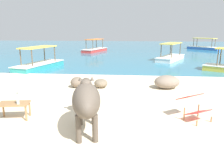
{
  "coord_description": "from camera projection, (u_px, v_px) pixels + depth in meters",
  "views": [
    {
      "loc": [
        0.56,
        -4.2,
        2.32
      ],
      "look_at": [
        -0.13,
        3.0,
        0.55
      ],
      "focal_mm": 36.26,
      "sensor_mm": 36.0,
      "label": 1
    }
  ],
  "objects": [
    {
      "name": "sand_beach",
      "position": [
        105.0,
        143.0,
        4.66
      ],
      "size": [
        18.0,
        14.0,
        0.04
      ],
      "primitive_type": "cube",
      "color": "beige",
      "rests_on": "ground"
    },
    {
      "name": "water_surface",
      "position": [
        129.0,
        50.0,
        25.94
      ],
      "size": [
        60.0,
        36.0,
        0.03
      ],
      "primitive_type": "cube",
      "color": "teal",
      "rests_on": "ground"
    },
    {
      "name": "cow",
      "position": [
        86.0,
        99.0,
        4.98
      ],
      "size": [
        0.94,
        2.11,
        1.17
      ],
      "rotation": [
        0.0,
        0.0,
        1.78
      ],
      "color": "#4C4238",
      "rests_on": "sand_beach"
    },
    {
      "name": "low_bench_table",
      "position": [
        14.0,
        106.0,
        5.81
      ],
      "size": [
        0.83,
        0.58,
        0.43
      ],
      "rotation": [
        0.0,
        0.0,
        0.19
      ],
      "color": "olive",
      "rests_on": "sand_beach"
    },
    {
      "name": "bottle",
      "position": [
        18.0,
        100.0,
        5.68
      ],
      "size": [
        0.07,
        0.07,
        0.3
      ],
      "color": "#A3C6D1",
      "rests_on": "low_bench_table"
    },
    {
      "name": "deck_chair_near",
      "position": [
        194.0,
        105.0,
        5.78
      ],
      "size": [
        0.87,
        0.93,
        0.68
      ],
      "rotation": [
        0.0,
        0.0,
        5.31
      ],
      "color": "olive",
      "rests_on": "sand_beach"
    },
    {
      "name": "shore_rock_large",
      "position": [
        77.0,
        82.0,
        9.03
      ],
      "size": [
        0.61,
        0.68,
        0.42
      ],
      "primitive_type": "ellipsoid",
      "rotation": [
        0.0,
        0.0,
        1.29
      ],
      "color": "#6B5B4C",
      "rests_on": "sand_beach"
    },
    {
      "name": "shore_rock_medium",
      "position": [
        101.0,
        83.0,
        9.03
      ],
      "size": [
        0.65,
        0.74,
        0.34
      ],
      "primitive_type": "ellipsoid",
      "rotation": [
        0.0,
        0.0,
        1.77
      ],
      "color": "#756651",
      "rests_on": "sand_beach"
    },
    {
      "name": "shore_rock_small",
      "position": [
        167.0,
        82.0,
        8.85
      ],
      "size": [
        1.19,
        1.06,
        0.51
      ],
      "primitive_type": "ellipsoid",
      "rotation": [
        0.0,
        0.0,
        0.3
      ],
      "color": "gray",
      "rests_on": "sand_beach"
    },
    {
      "name": "boat_red",
      "position": [
        95.0,
        49.0,
        23.38
      ],
      "size": [
        2.27,
        3.85,
        1.29
      ],
      "rotation": [
        0.0,
        0.0,
        4.39
      ],
      "color": "#C63833",
      "rests_on": "water_surface"
    },
    {
      "name": "boat_white",
      "position": [
        171.0,
        57.0,
        16.97
      ],
      "size": [
        2.66,
        3.8,
        1.29
      ],
      "rotation": [
        0.0,
        0.0,
        1.11
      ],
      "color": "white",
      "rests_on": "water_surface"
    },
    {
      "name": "boat_blue",
      "position": [
        204.0,
        47.0,
        25.8
      ],
      "size": [
        3.47,
        3.36,
        1.29
      ],
      "rotation": [
        0.0,
        0.0,
        5.53
      ],
      "color": "#3866B7",
      "rests_on": "water_surface"
    },
    {
      "name": "boat_teal",
      "position": [
        39.0,
        64.0,
        13.47
      ],
      "size": [
        2.02,
        3.84,
        1.29
      ],
      "rotation": [
        0.0,
        0.0,
        4.46
      ],
      "color": "teal",
      "rests_on": "water_surface"
    }
  ]
}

